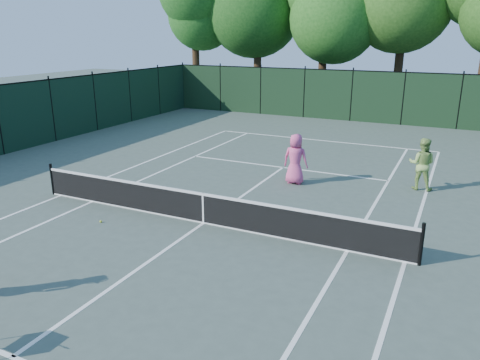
% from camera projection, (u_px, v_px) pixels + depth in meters
% --- Properties ---
extents(ground, '(90.00, 90.00, 0.00)m').
position_uv_depth(ground, '(204.00, 223.00, 13.32)').
color(ground, '#435248').
rests_on(ground, ground).
extents(sideline_doubles_left, '(0.10, 23.77, 0.01)m').
position_uv_depth(sideline_doubles_left, '(61.00, 195.00, 15.59)').
color(sideline_doubles_left, white).
rests_on(sideline_doubles_left, ground).
extents(sideline_doubles_right, '(0.10, 23.77, 0.01)m').
position_uv_depth(sideline_doubles_right, '(405.00, 262.00, 11.05)').
color(sideline_doubles_right, white).
rests_on(sideline_doubles_right, ground).
extents(sideline_singles_left, '(0.10, 23.77, 0.01)m').
position_uv_depth(sideline_singles_left, '(93.00, 201.00, 15.02)').
color(sideline_singles_left, white).
rests_on(sideline_singles_left, ground).
extents(sideline_singles_right, '(0.10, 23.77, 0.01)m').
position_uv_depth(sideline_singles_right, '(347.00, 251.00, 11.62)').
color(sideline_singles_right, white).
rests_on(sideline_singles_right, ground).
extents(baseline_far, '(10.97, 0.10, 0.01)m').
position_uv_depth(baseline_far, '(322.00, 140.00, 23.53)').
color(baseline_far, white).
rests_on(baseline_far, ground).
extents(service_line_near, '(8.23, 0.10, 0.01)m').
position_uv_depth(service_line_near, '(12.00, 357.00, 7.82)').
color(service_line_near, white).
rests_on(service_line_near, ground).
extents(service_line_far, '(8.23, 0.10, 0.01)m').
position_uv_depth(service_line_far, '(283.00, 167.00, 18.82)').
color(service_line_far, white).
rests_on(service_line_far, ground).
extents(center_service_line, '(0.10, 12.80, 0.01)m').
position_uv_depth(center_service_line, '(204.00, 223.00, 13.32)').
color(center_service_line, white).
rests_on(center_service_line, ground).
extents(tennis_net, '(11.69, 0.09, 1.06)m').
position_uv_depth(tennis_net, '(203.00, 208.00, 13.18)').
color(tennis_net, black).
rests_on(tennis_net, ground).
extents(fence_far, '(24.00, 0.05, 3.00)m').
position_uv_depth(fence_far, '(351.00, 96.00, 28.34)').
color(fence_far, black).
rests_on(fence_far, ground).
extents(player_pink, '(0.90, 0.61, 1.81)m').
position_uv_depth(player_pink, '(295.00, 159.00, 16.60)').
color(player_pink, '#DE4E8A').
rests_on(player_pink, ground).
extents(player_green, '(0.89, 0.70, 1.80)m').
position_uv_depth(player_green, '(422.00, 164.00, 15.97)').
color(player_green, '#91B65B').
rests_on(player_green, ground).
extents(loose_ball_midcourt, '(0.07, 0.07, 0.07)m').
position_uv_depth(loose_ball_midcourt, '(101.00, 221.00, 13.36)').
color(loose_ball_midcourt, '#CFDC2D').
rests_on(loose_ball_midcourt, ground).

